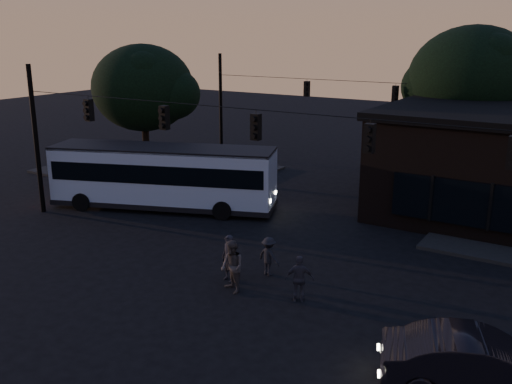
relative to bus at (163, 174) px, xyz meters
The scene contains 12 objects.
ground 11.39m from the bus, 44.06° to the right, with size 120.00×120.00×0.00m, color black.
sidewalk_far_left 8.75m from the bus, 133.76° to the left, with size 14.00×10.00×0.15m, color black.
tree_behind 19.13m from the bus, 49.59° to the left, with size 7.60×7.60×9.43m.
tree_left 8.71m from the bus, 138.80° to the left, with size 6.40×6.40×8.30m.
signal_rig_near 9.30m from the bus, 25.28° to the right, with size 26.24×0.30×7.50m.
signal_rig_far 14.81m from the bus, 56.47° to the left, with size 26.24×0.30×7.50m.
bus is the anchor object (origin of this frame).
car 19.22m from the bus, 24.68° to the right, with size 1.73×4.96×1.64m, color black.
pedestrian_a 9.93m from the bus, 35.33° to the right, with size 0.65×0.43×1.78m, color black.
pedestrian_b 10.87m from the bus, 36.49° to the right, with size 0.93×0.73×1.92m, color #3B3636.
pedestrian_c 12.58m from the bus, 27.74° to the right, with size 0.98×0.41×1.67m, color #2E2D37.
pedestrian_d 10.17m from the bus, 26.26° to the right, with size 0.98×0.56×1.52m, color black.
Camera 1 is at (11.26, -14.09, 9.03)m, focal length 40.00 mm.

